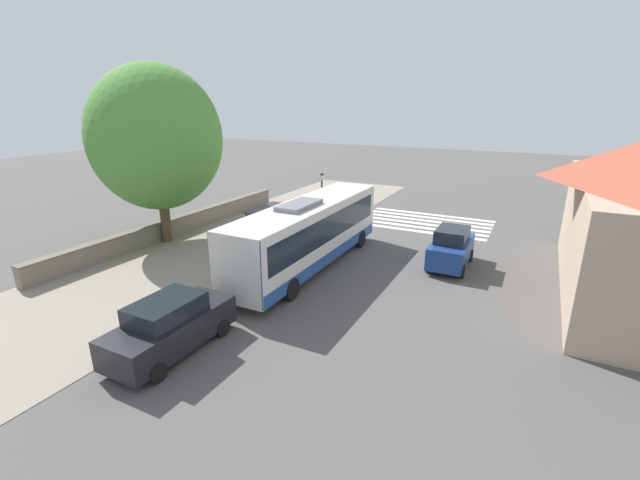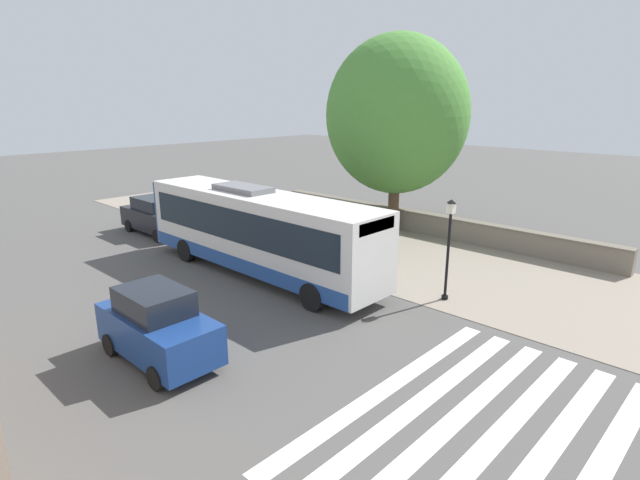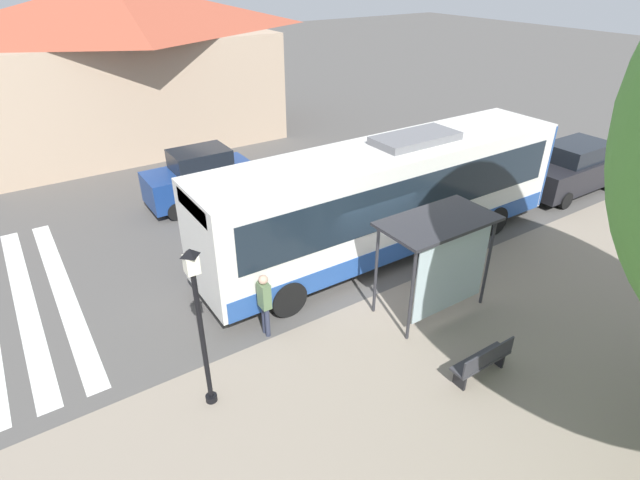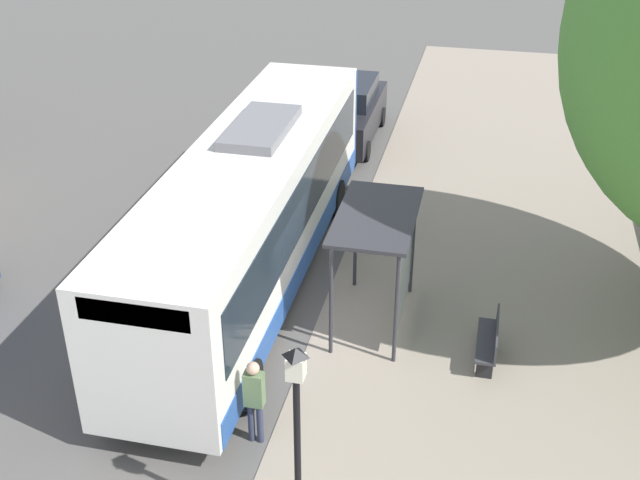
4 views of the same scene
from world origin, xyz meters
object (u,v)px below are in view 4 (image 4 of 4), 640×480
Objects in this scene: bus_shelter at (383,236)px; pedestrian at (254,396)px; street_lamp_near at (297,433)px; parked_car_behind_bus at (347,112)px; bench at (490,341)px; bus at (252,210)px.

bus_shelter is 4.50m from pedestrian.
parked_car_behind_bus is (2.42, -16.07, -1.26)m from street_lamp_near.
street_lamp_near reaches higher than bench.
street_lamp_near is at bearing 87.39° from bus_shelter.
pedestrian is at bearing 39.83° from bench.
bus is at bearing -17.72° from bus_shelter.
street_lamp_near reaches higher than parked_car_behind_bus.
street_lamp_near is at bearing 111.90° from bus.
bus reaches higher than pedestrian.
bus is 2.57× the size of parked_car_behind_bus.
bus reaches higher than parked_car_behind_bus.
street_lamp_near is (-1.28, 1.98, 1.20)m from pedestrian.
bench is 0.33× the size of parked_car_behind_bus.
pedestrian is 0.37× the size of parked_car_behind_bus.
bus is at bearing -18.48° from bench.
parked_car_behind_bus is (2.69, -10.02, -1.18)m from bus_shelter.
bench is 0.41× the size of street_lamp_near.
bus is 3.25× the size of street_lamp_near.
bus_shelter reaches higher than bench.
parked_car_behind_bus reaches higher than pedestrian.
bus_shelter is 2.99m from bench.
street_lamp_near reaches higher than bus.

